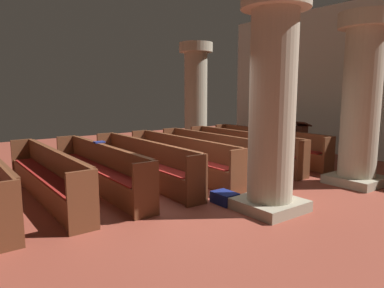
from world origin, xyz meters
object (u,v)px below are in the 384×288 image
(pew_row_4, at_px, (143,161))
(pew_row_5, at_px, (99,167))
(pew_row_1, at_px, (242,148))
(lectern, at_px, (300,143))
(pew_row_2, at_px, (213,151))
(pew_row_3, at_px, (181,156))
(kneeler_box_navy, at_px, (225,198))
(pillar_far_side, at_px, (196,95))
(pillar_aisle_rear, at_px, (273,100))
(hymn_book, at_px, (99,142))
(pew_row_6, at_px, (47,174))
(pew_row_0, at_px, (267,144))
(pillar_aisle_side, at_px, (361,98))

(pew_row_4, bearing_deg, pew_row_5, -90.00)
(pew_row_1, bearing_deg, lectern, 79.89)
(pew_row_2, xyz_separation_m, lectern, (0.36, 2.98, -0.02))
(pew_row_3, distance_m, kneeler_box_navy, 2.22)
(pillar_far_side, bearing_deg, pew_row_1, -11.83)
(pillar_aisle_rear, relative_size, lectern, 3.21)
(hymn_book, xyz_separation_m, kneeler_box_navy, (2.53, 1.22, -0.79))
(pew_row_2, height_order, pew_row_3, same)
(pew_row_6, distance_m, pillar_aisle_rear, 4.16)
(pew_row_0, xyz_separation_m, pew_row_4, (0.00, -3.92, 0.00))
(pew_row_2, height_order, pew_row_6, same)
(pillar_far_side, height_order, lectern, pillar_far_side)
(pew_row_0, distance_m, lectern, 1.08)
(pillar_far_side, bearing_deg, pew_row_3, -42.67)
(pew_row_1, bearing_deg, pew_row_6, -90.00)
(pew_row_4, bearing_deg, lectern, 85.87)
(pew_row_4, bearing_deg, pew_row_0, 90.00)
(pew_row_2, height_order, pillar_far_side, pillar_far_side)
(pillar_far_side, relative_size, hymn_book, 16.45)
(pew_row_5, relative_size, pillar_aisle_rear, 1.12)
(pillar_far_side, bearing_deg, pew_row_5, -58.54)
(pew_row_5, distance_m, pillar_aisle_side, 5.47)
(pew_row_1, height_order, pew_row_6, same)
(pew_row_1, bearing_deg, pew_row_3, -90.00)
(pillar_aisle_side, bearing_deg, pew_row_3, -137.85)
(pew_row_2, relative_size, lectern, 3.58)
(pillar_far_side, relative_size, pillar_aisle_rear, 1.00)
(pillar_aisle_rear, bearing_deg, kneeler_box_navy, -151.52)
(pew_row_6, relative_size, kneeler_box_navy, 8.84)
(pew_row_5, relative_size, kneeler_box_navy, 8.84)
(pew_row_5, bearing_deg, kneeler_box_navy, 33.61)
(pillar_aisle_rear, relative_size, hymn_book, 16.45)
(pew_row_1, bearing_deg, kneeler_box_navy, -49.80)
(pew_row_3, xyz_separation_m, kneeler_box_navy, (2.12, -0.55, -0.37))
(pew_row_5, height_order, hymn_book, hymn_book)
(hymn_book, bearing_deg, pew_row_6, -70.82)
(pillar_aisle_rear, distance_m, hymn_book, 3.70)
(pew_row_3, bearing_deg, hymn_book, -102.94)
(pew_row_3, relative_size, pillar_aisle_rear, 1.12)
(pew_row_2, relative_size, pillar_aisle_rear, 1.12)
(pew_row_0, bearing_deg, lectern, 70.72)
(pillar_aisle_rear, xyz_separation_m, hymn_book, (-3.21, -1.59, -0.92))
(pew_row_2, height_order, hymn_book, hymn_book)
(pillar_aisle_side, bearing_deg, pew_row_5, -121.93)
(lectern, bearing_deg, pew_row_1, -100.11)
(pillar_far_side, bearing_deg, pew_row_4, -51.96)
(pew_row_1, xyz_separation_m, pew_row_4, (0.00, -2.94, 0.00))
(hymn_book, bearing_deg, pew_row_4, 62.77)
(pew_row_2, xyz_separation_m, pillar_far_side, (-2.75, 1.56, 1.34))
(pew_row_1, height_order, pew_row_3, same)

